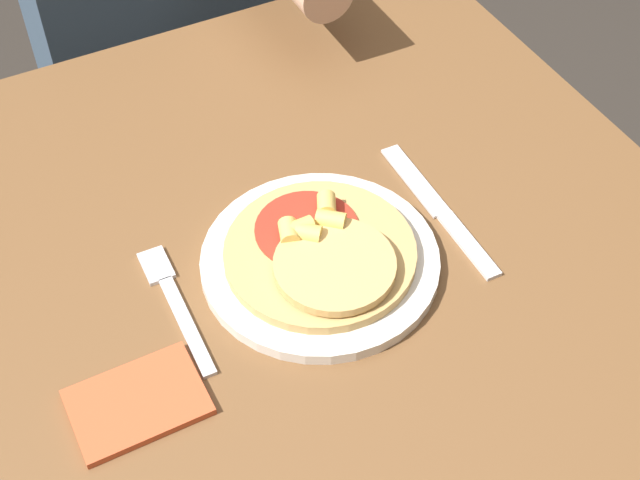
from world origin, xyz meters
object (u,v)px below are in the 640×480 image
knife (440,211)px  dining_table (292,356)px  plate (320,261)px  fork (174,300)px  pizza (322,252)px

knife → dining_table: bearing=-174.9°
dining_table → plate: (0.04, 0.01, 0.13)m
plate → fork: size_ratio=1.42×
fork → knife: size_ratio=0.80×
pizza → knife: size_ratio=0.91×
plate → knife: bearing=2.6°
dining_table → pizza: pizza is taller
fork → pizza: bearing=-10.3°
fork → plate: bearing=-9.1°
pizza → fork: bearing=169.7°
fork → knife: (0.31, -0.02, 0.00)m
dining_table → knife: bearing=5.1°
knife → plate: bearing=-177.4°
knife → pizza: bearing=-176.1°
fork → knife: bearing=-3.3°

